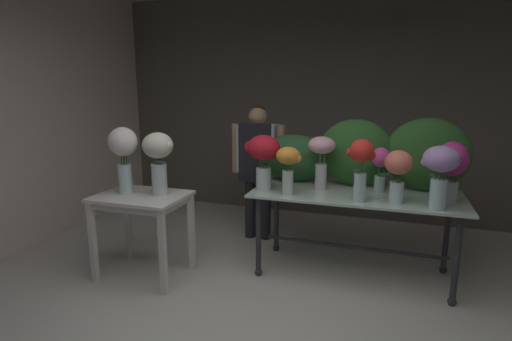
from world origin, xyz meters
name	(u,v)px	position (x,y,z in m)	size (l,w,h in m)	color
ground_plane	(297,262)	(0.00, 1.67, 0.00)	(7.59, 7.59, 0.00)	beige
wall_back	(327,107)	(0.00, 3.33, 1.45)	(5.83, 0.12, 2.90)	#5B564C
wall_left	(51,110)	(-2.92, 1.67, 1.45)	(0.12, 3.45, 2.90)	beige
display_table_glass	(355,207)	(0.54, 1.58, 0.65)	(1.83, 0.80, 0.79)	silver
side_table_white	(142,206)	(-1.27, 0.95, 0.67)	(0.78, 0.59, 0.77)	silver
florist	(258,159)	(-0.57, 2.16, 0.93)	(0.61, 0.24, 1.51)	#232328
foliage_backdrop	(362,155)	(0.56, 1.86, 1.08)	(1.96, 0.32, 0.66)	#28562D
vase_magenta_roses	(452,166)	(1.29, 1.53, 1.09)	(0.25, 0.25, 0.50)	silver
vase_scarlet_peonies	(361,162)	(0.59, 1.31, 1.11)	(0.23, 0.20, 0.52)	silver
vase_coral_snapdragons	(398,170)	(0.87, 1.36, 1.06)	(0.22, 0.22, 0.44)	silver
vase_sunset_ranunculus	(288,164)	(-0.02, 1.32, 1.06)	(0.23, 0.21, 0.43)	silver
vase_blush_stock	(321,154)	(0.22, 1.59, 1.11)	(0.25, 0.25, 0.49)	silver
vase_crimson_hydrangea	(263,154)	(-0.28, 1.43, 1.11)	(0.33, 0.30, 0.51)	silver
vase_fuchsia_lilies	(381,165)	(0.74, 1.67, 1.03)	(0.17, 0.17, 0.41)	silver
vase_lilac_freesia	(440,169)	(1.18, 1.28, 1.10)	(0.28, 0.27, 0.50)	silver
vase_white_roses_tall	(123,152)	(-1.42, 0.95, 1.15)	(0.25, 0.25, 0.60)	silver
vase_cream_lisianthus_tall	(158,156)	(-1.11, 1.01, 1.12)	(0.29, 0.27, 0.55)	silver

